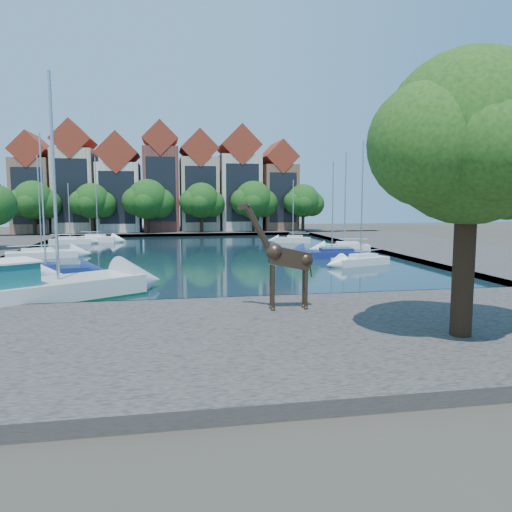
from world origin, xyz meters
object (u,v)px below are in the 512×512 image
(motorsailer, at_px, (25,288))
(sailboat_right_a, at_px, (361,259))
(plane_tree, at_px, (472,144))
(giraffe_statue, at_px, (284,257))

(motorsailer, relative_size, sailboat_right_a, 1.19)
(motorsailer, height_order, sailboat_right_a, motorsailer)
(plane_tree, relative_size, giraffe_statue, 2.13)
(motorsailer, bearing_deg, plane_tree, -30.27)
(plane_tree, bearing_deg, motorsailer, 149.73)
(plane_tree, height_order, motorsailer, motorsailer)
(giraffe_statue, bearing_deg, plane_tree, -44.65)
(motorsailer, distance_m, sailboat_right_a, 26.33)
(giraffe_statue, relative_size, sailboat_right_a, 0.48)
(plane_tree, height_order, giraffe_statue, plane_tree)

